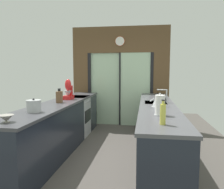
{
  "coord_description": "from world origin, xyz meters",
  "views": [
    {
      "loc": [
        0.69,
        -3.64,
        1.51
      ],
      "look_at": [
        0.04,
        0.63,
        1.05
      ],
      "focal_mm": 35.4,
      "sensor_mm": 36.0,
      "label": 1
    }
  ],
  "objects": [
    {
      "name": "paper_towel_roll",
      "position": [
        0.89,
        -0.67,
        1.05
      ],
      "size": [
        0.15,
        0.15,
        0.3
      ],
      "color": "#B7BABC",
      "rests_on": "right_counter_run"
    },
    {
      "name": "oven_range",
      "position": [
        -0.91,
        1.25,
        0.46
      ],
      "size": [
        0.6,
        0.6,
        0.92
      ],
      "color": "#B7BABC",
      "rests_on": "ground_plane"
    },
    {
      "name": "sink_faucet",
      "position": [
        1.06,
        0.55,
        1.09
      ],
      "size": [
        0.19,
        0.02,
        0.25
      ],
      "color": "#B7BABC",
      "rests_on": "right_counter_run"
    },
    {
      "name": "right_counter_run",
      "position": [
        0.91,
        0.3,
        0.46
      ],
      "size": [
        0.62,
        3.8,
        0.92
      ],
      "color": "#1E232D",
      "rests_on": "ground_plane"
    },
    {
      "name": "back_wall_unit",
      "position": [
        0.0,
        2.4,
        1.52
      ],
      "size": [
        2.64,
        0.12,
        2.7
      ],
      "color": "brown",
      "rests_on": "ground_plane"
    },
    {
      "name": "knife_block",
      "position": [
        -0.89,
        0.24,
        1.03
      ],
      "size": [
        0.08,
        0.14,
        0.27
      ],
      "color": "brown",
      "rests_on": "left_counter_run"
    },
    {
      "name": "left_counter_run",
      "position": [
        -0.91,
        0.13,
        0.47
      ],
      "size": [
        0.62,
        3.8,
        0.92
      ],
      "color": "#1E232D",
      "rests_on": "ground_plane"
    },
    {
      "name": "stand_mixer",
      "position": [
        -0.89,
        0.74,
        1.08
      ],
      "size": [
        0.17,
        0.27,
        0.42
      ],
      "color": "red",
      "rests_on": "left_counter_run"
    },
    {
      "name": "kettle",
      "position": [
        0.89,
        0.06,
        1.02
      ],
      "size": [
        0.27,
        0.18,
        0.22
      ],
      "color": "#B7BABC",
      "rests_on": "right_counter_run"
    },
    {
      "name": "soap_bottle",
      "position": [
        0.89,
        -1.2,
        1.04
      ],
      "size": [
        0.06,
        0.06,
        0.28
      ],
      "color": "#D1CC4C",
      "rests_on": "right_counter_run"
    },
    {
      "name": "stock_pot",
      "position": [
        -0.89,
        -0.71,
        1.01
      ],
      "size": [
        0.21,
        0.21,
        0.2
      ],
      "color": "#B7BABC",
      "rests_on": "left_counter_run"
    },
    {
      "name": "mixing_bowl",
      "position": [
        -0.89,
        -1.35,
        0.97
      ],
      "size": [
        0.17,
        0.17,
        0.09
      ],
      "color": "gray",
      "rests_on": "left_counter_run"
    },
    {
      "name": "ground_plane",
      "position": [
        0.0,
        0.6,
        -0.01
      ],
      "size": [
        5.04,
        7.6,
        0.02
      ],
      "primitive_type": "cube",
      "color": "#4C4742"
    }
  ]
}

